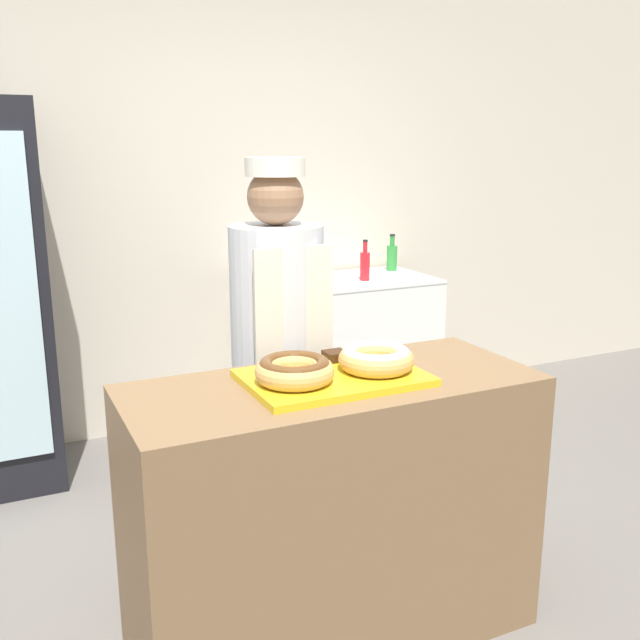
{
  "coord_description": "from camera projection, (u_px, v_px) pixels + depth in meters",
  "views": [
    {
      "loc": [
        -0.97,
        -1.93,
        1.65
      ],
      "look_at": [
        0.0,
        0.1,
        1.1
      ],
      "focal_mm": 40.0,
      "sensor_mm": 36.0,
      "label": 1
    }
  ],
  "objects": [
    {
      "name": "serving_tray",
      "position": [
        334.0,
        378.0,
        2.27
      ],
      "size": [
        0.56,
        0.38,
        0.02
      ],
      "color": "yellow",
      "rests_on": "display_counter"
    },
    {
      "name": "display_counter",
      "position": [
        333.0,
        511.0,
        2.39
      ],
      "size": [
        1.34,
        0.56,
        0.92
      ],
      "color": "brown",
      "rests_on": "ground_plane"
    },
    {
      "name": "baker_person",
      "position": [
        278.0,
        358.0,
        2.76
      ],
      "size": [
        0.36,
        0.36,
        1.61
      ],
      "color": "#4C4C51",
      "rests_on": "ground_plane"
    },
    {
      "name": "bottle_green",
      "position": [
        392.0,
        257.0,
        4.52
      ],
      "size": [
        0.07,
        0.07,
        0.23
      ],
      "color": "#2D8C38",
      "rests_on": "chest_freezer"
    },
    {
      "name": "brownie_back_left",
      "position": [
        296.0,
        361.0,
        2.35
      ],
      "size": [
        0.07,
        0.07,
        0.03
      ],
      "color": "#382111",
      "rests_on": "serving_tray"
    },
    {
      "name": "brownie_back_right",
      "position": [
        335.0,
        356.0,
        2.41
      ],
      "size": [
        0.07,
        0.07,
        0.03
      ],
      "color": "#382111",
      "rests_on": "serving_tray"
    },
    {
      "name": "donut_chocolate_glaze",
      "position": [
        295.0,
        369.0,
        2.18
      ],
      "size": [
        0.25,
        0.25,
        0.08
      ],
      "color": "tan",
      "rests_on": "serving_tray"
    },
    {
      "name": "donut_light_glaze",
      "position": [
        376.0,
        358.0,
        2.3
      ],
      "size": [
        0.25,
        0.25,
        0.08
      ],
      "color": "tan",
      "rests_on": "serving_tray"
    },
    {
      "name": "wall_back",
      "position": [
        166.0,
        200.0,
        4.04
      ],
      "size": [
        8.0,
        0.06,
        2.7
      ],
      "color": "beige",
      "rests_on": "ground_plane"
    },
    {
      "name": "chest_freezer",
      "position": [
        341.0,
        350.0,
        4.34
      ],
      "size": [
        1.1,
        0.6,
        0.88
      ],
      "color": "white",
      "rests_on": "ground_plane"
    },
    {
      "name": "ground_plane",
      "position": [
        332.0,
        630.0,
        2.49
      ],
      "size": [
        14.0,
        14.0,
        0.0
      ],
      "primitive_type": "plane",
      "color": "#66605B"
    },
    {
      "name": "bottle_red",
      "position": [
        365.0,
        265.0,
        4.19
      ],
      "size": [
        0.06,
        0.06,
        0.24
      ],
      "color": "red",
      "rests_on": "chest_freezer"
    }
  ]
}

